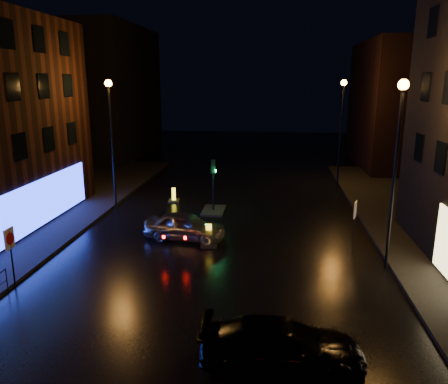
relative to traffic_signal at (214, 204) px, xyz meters
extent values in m
plane|color=black|center=(1.20, -14.00, -0.50)|extent=(120.00, 120.00, 0.00)
cube|color=black|center=(-14.80, 21.00, 6.50)|extent=(8.00, 16.00, 14.00)
cube|color=black|center=(16.20, 18.00, 5.50)|extent=(8.00, 14.00, 12.00)
cylinder|color=black|center=(-6.60, 0.00, 3.50)|extent=(0.14, 0.14, 8.00)
cylinder|color=black|center=(-6.60, 0.00, 7.50)|extent=(0.20, 0.20, 0.25)
sphere|color=orange|center=(-6.60, 0.00, 7.65)|extent=(0.44, 0.44, 0.44)
cylinder|color=black|center=(9.00, -8.00, 3.50)|extent=(0.14, 0.14, 8.00)
cylinder|color=black|center=(9.00, -8.00, 7.50)|extent=(0.20, 0.20, 0.25)
sphere|color=orange|center=(9.00, -8.00, 7.65)|extent=(0.44, 0.44, 0.44)
cylinder|color=black|center=(9.00, 8.00, 3.50)|extent=(0.14, 0.14, 8.00)
cylinder|color=black|center=(9.00, 8.00, 7.50)|extent=(0.20, 0.20, 0.25)
sphere|color=orange|center=(9.00, 8.00, 7.65)|extent=(0.44, 0.44, 0.44)
cube|color=black|center=(0.00, 0.00, -0.44)|extent=(1.40, 2.40, 0.12)
cylinder|color=black|center=(0.00, 0.00, 0.90)|extent=(0.12, 0.12, 2.80)
cube|color=black|center=(0.00, 0.00, 2.50)|extent=(0.28, 0.22, 0.90)
cylinder|color=#0CFF59|center=(0.14, 0.00, 2.22)|extent=(0.05, 0.18, 0.18)
cylinder|color=black|center=(-6.80, -12.00, 0.00)|extent=(0.04, 0.04, 1.00)
imported|color=#939599|center=(-0.81, -5.27, 0.24)|extent=(4.51, 2.25, 1.48)
imported|color=black|center=(4.19, -15.61, 0.21)|extent=(4.95, 2.14, 1.42)
cube|color=black|center=(0.56, -5.90, -0.45)|extent=(0.99, 1.35, 0.10)
cube|color=yellow|center=(0.56, -5.90, 0.07)|extent=(0.31, 0.22, 1.04)
cube|color=black|center=(0.56, -5.90, 0.07)|extent=(0.31, 0.06, 0.63)
cube|color=black|center=(-3.14, 2.16, -0.46)|extent=(0.85, 1.17, 0.09)
cube|color=yellow|center=(-3.14, 2.16, 0.00)|extent=(0.27, 0.19, 0.91)
cube|color=black|center=(-3.14, 2.16, 0.00)|extent=(0.27, 0.05, 0.55)
cylinder|color=black|center=(-6.70, -11.65, 0.74)|extent=(0.07, 0.07, 2.49)
cube|color=silver|center=(-6.70, -11.65, 1.64)|extent=(0.06, 0.62, 0.85)
cylinder|color=#B20C0C|center=(-6.67, -11.65, 1.64)|extent=(0.02, 0.50, 0.50)
cylinder|color=black|center=(7.90, -5.73, 0.71)|extent=(0.07, 0.07, 2.43)
cube|color=white|center=(7.90, -5.73, 1.60)|extent=(0.24, 0.59, 0.83)
cylinder|color=#B20C0C|center=(7.87, -5.72, 1.60)|extent=(0.17, 0.47, 0.49)
camera|label=1|loc=(3.75, -27.10, 7.82)|focal=35.00mm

